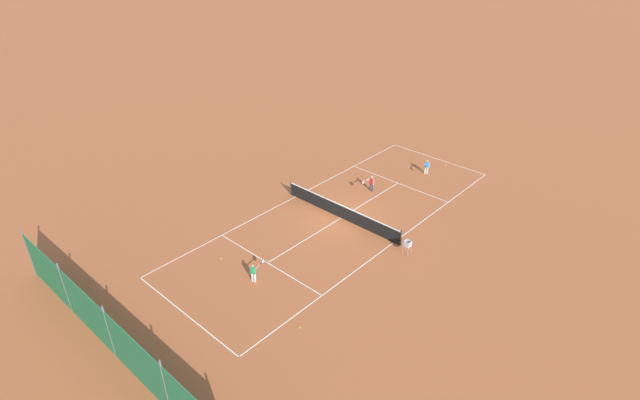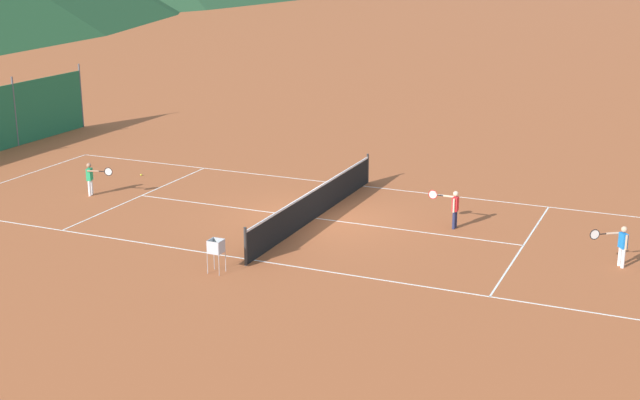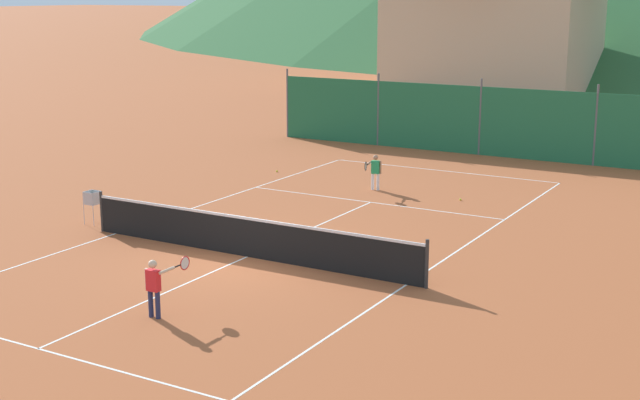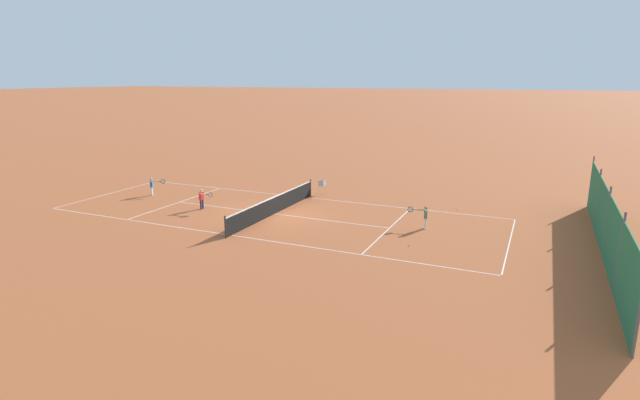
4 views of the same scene
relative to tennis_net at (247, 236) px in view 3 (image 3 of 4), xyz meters
name	(u,v)px [view 3 (image 3 of 4)]	position (x,y,z in m)	size (l,w,h in m)	color
ground_plane	(247,257)	(0.00, 0.00, -0.50)	(600.00, 600.00, 0.00)	#A8542D
court_line_markings	(247,257)	(0.00, 0.00, -0.50)	(8.25, 23.85, 0.01)	white
tennis_net	(247,236)	(0.00, 0.00, 0.00)	(9.18, 0.08, 1.06)	#2D2D2D
windscreen_fence_far	(480,121)	(0.00, 15.50, 0.81)	(17.28, 0.08, 2.90)	#236B42
player_far_baseline	(156,283)	(0.77, -4.14, 0.17)	(0.39, 0.97, 1.15)	#23284C
player_near_baseline	(375,170)	(-0.64, 7.93, 0.16)	(0.37, 0.99, 1.12)	white
tennis_ball_near_corner	(460,200)	(2.21, 7.94, -0.47)	(0.07, 0.07, 0.07)	#CCE033
tennis_ball_by_net_right	(277,171)	(-4.86, 8.83, -0.47)	(0.07, 0.07, 0.07)	#CCE033
ball_hopper	(93,200)	(-5.29, 0.45, 0.15)	(0.36, 0.36, 0.89)	#B7B7BC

